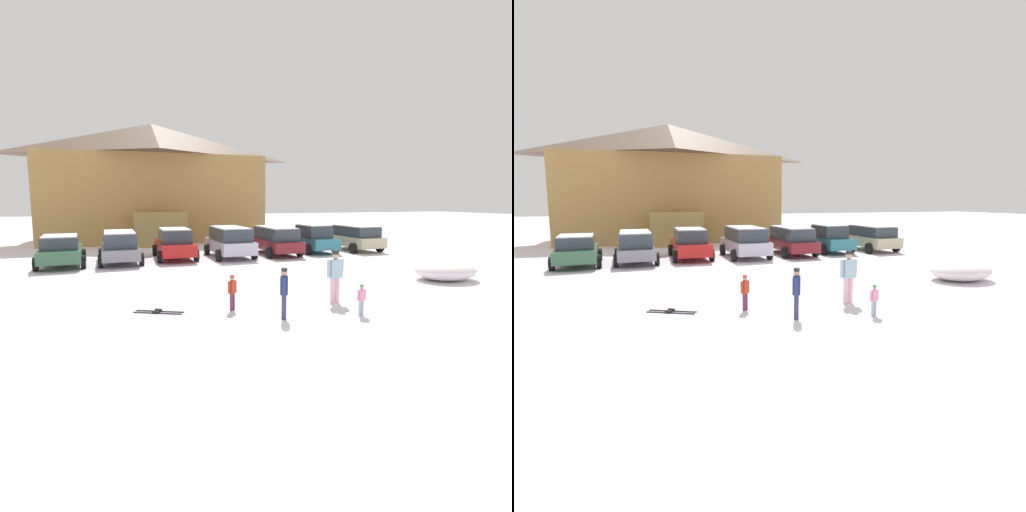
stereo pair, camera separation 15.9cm
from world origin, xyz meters
The scene contains 15 objects.
ground centered at (0.00, 0.00, 0.00)m, with size 160.00×160.00×0.00m, color silver.
ski_lodge centered at (-0.94, 27.28, 4.70)m, with size 17.09×11.80×9.28m.
parked_green_coupe centered at (-6.62, 14.61, 0.78)m, with size 2.39×4.37×1.52m.
parked_grey_wagon centered at (-3.87, 14.63, 0.88)m, with size 2.17×4.26×1.63m.
parked_red_sedan centered at (-1.01, 15.20, 0.84)m, with size 2.15×4.62×1.68m.
parked_silver_wagon centered at (1.99, 14.64, 0.92)m, with size 2.27×4.28×1.72m.
parked_maroon_van centered at (4.87, 14.91, 0.89)m, with size 2.10×4.63×1.65m.
parked_teal_hatchback centered at (7.49, 15.19, 0.85)m, with size 2.12×4.08×1.71m.
parked_beige_suv centered at (10.40, 14.93, 0.87)m, with size 2.26×4.11×1.61m.
skier_child_in_pink_snowsuit centered at (2.32, 2.36, 0.50)m, with size 0.32×0.18×0.89m.
skier_teen_in_navy_coat centered at (0.17, 2.83, 0.79)m, with size 0.33×0.48×1.41m.
skier_child_in_red_jacket centered at (-0.92, 4.12, 0.59)m, with size 0.31×0.28×1.05m.
skier_adult_in_blue_parka centered at (2.33, 3.82, 0.94)m, with size 0.61×0.29×1.67m.
pair_of_skis centered at (-3.01, 4.58, 0.02)m, with size 1.42×0.93×0.08m.
plowed_snow_pile centered at (8.46, 5.55, 0.40)m, with size 2.56×2.05×0.79m, color white.
Camera 1 is at (-4.09, -6.88, 3.23)m, focal length 28.00 mm.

